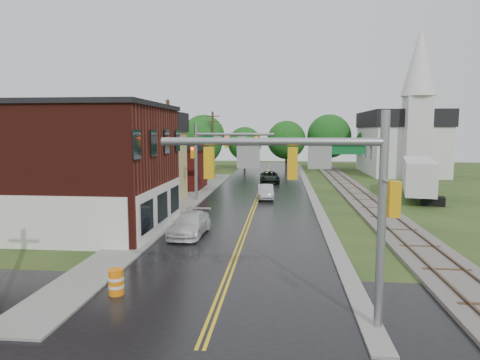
# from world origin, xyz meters

# --- Properties ---
(ground) EXTENTS (160.00, 160.00, 0.00)m
(ground) POSITION_xyz_m (0.00, 0.00, 0.00)
(ground) COLOR #243D17
(ground) RESTS_ON ground
(main_road) EXTENTS (10.00, 90.00, 0.02)m
(main_road) POSITION_xyz_m (0.00, 30.00, 0.00)
(main_road) COLOR black
(main_road) RESTS_ON ground
(cross_road) EXTENTS (60.00, 9.00, 0.02)m
(cross_road) POSITION_xyz_m (0.00, 2.00, 0.00)
(cross_road) COLOR black
(cross_road) RESTS_ON ground
(curb_right) EXTENTS (0.80, 70.00, 0.12)m
(curb_right) POSITION_xyz_m (5.40, 35.00, 0.00)
(curb_right) COLOR gray
(curb_right) RESTS_ON ground
(sidewalk_left) EXTENTS (2.40, 50.00, 0.12)m
(sidewalk_left) POSITION_xyz_m (-6.20, 25.00, 0.00)
(sidewalk_left) COLOR gray
(sidewalk_left) RESTS_ON ground
(brick_building) EXTENTS (14.30, 10.30, 8.30)m
(brick_building) POSITION_xyz_m (-12.48, 15.00, 4.15)
(brick_building) COLOR #46150F
(brick_building) RESTS_ON ground
(yellow_house) EXTENTS (8.00, 7.00, 6.40)m
(yellow_house) POSITION_xyz_m (-11.00, 26.00, 3.20)
(yellow_house) COLOR tan
(yellow_house) RESTS_ON ground
(darkred_building) EXTENTS (7.00, 6.00, 4.40)m
(darkred_building) POSITION_xyz_m (-10.00, 35.00, 2.20)
(darkred_building) COLOR #3F0F0C
(darkred_building) RESTS_ON ground
(church) EXTENTS (10.40, 18.40, 20.00)m
(church) POSITION_xyz_m (20.00, 53.74, 5.83)
(church) COLOR silver
(church) RESTS_ON ground
(railroad) EXTENTS (3.20, 80.00, 0.30)m
(railroad) POSITION_xyz_m (10.00, 35.00, 0.11)
(railroad) COLOR #59544C
(railroad) RESTS_ON ground
(traffic_signal_near) EXTENTS (7.34, 0.30, 7.20)m
(traffic_signal_near) POSITION_xyz_m (3.47, 2.00, 4.97)
(traffic_signal_near) COLOR gray
(traffic_signal_near) RESTS_ON ground
(traffic_signal_far) EXTENTS (7.34, 0.43, 7.20)m
(traffic_signal_far) POSITION_xyz_m (-3.47, 27.00, 4.97)
(traffic_signal_far) COLOR gray
(traffic_signal_far) RESTS_ON ground
(utility_pole_b) EXTENTS (1.80, 0.28, 9.00)m
(utility_pole_b) POSITION_xyz_m (-6.80, 22.00, 4.72)
(utility_pole_b) COLOR #382616
(utility_pole_b) RESTS_ON ground
(utility_pole_c) EXTENTS (1.80, 0.28, 9.00)m
(utility_pole_c) POSITION_xyz_m (-6.80, 44.00, 4.72)
(utility_pole_c) COLOR #382616
(utility_pole_c) RESTS_ON ground
(tree_left_a) EXTENTS (6.80, 6.80, 8.67)m
(tree_left_a) POSITION_xyz_m (-19.85, 21.90, 5.11)
(tree_left_a) COLOR black
(tree_left_a) RESTS_ON ground
(tree_left_b) EXTENTS (7.60, 7.60, 9.69)m
(tree_left_b) POSITION_xyz_m (-17.85, 31.90, 5.72)
(tree_left_b) COLOR black
(tree_left_b) RESTS_ON ground
(tree_left_c) EXTENTS (6.00, 6.00, 7.65)m
(tree_left_c) POSITION_xyz_m (-13.85, 39.90, 4.51)
(tree_left_c) COLOR black
(tree_left_c) RESTS_ON ground
(tree_left_e) EXTENTS (6.40, 6.40, 8.16)m
(tree_left_e) POSITION_xyz_m (-8.85, 45.90, 4.81)
(tree_left_e) COLOR black
(tree_left_e) RESTS_ON ground
(suv_dark) EXTENTS (2.70, 5.22, 1.41)m
(suv_dark) POSITION_xyz_m (0.80, 41.57, 0.70)
(suv_dark) COLOR black
(suv_dark) RESTS_ON ground
(sedan_silver) EXTENTS (1.78, 4.25, 1.37)m
(sedan_silver) POSITION_xyz_m (0.80, 28.67, 0.68)
(sedan_silver) COLOR #AAABAF
(sedan_silver) RESTS_ON ground
(pickup_white) EXTENTS (2.22, 4.94, 1.41)m
(pickup_white) POSITION_xyz_m (-3.34, 13.93, 0.70)
(pickup_white) COLOR silver
(pickup_white) RESTS_ON ground
(semi_trailer) EXTENTS (5.30, 12.11, 3.76)m
(semi_trailer) POSITION_xyz_m (15.55, 30.93, 2.24)
(semi_trailer) COLOR black
(semi_trailer) RESTS_ON ground
(construction_barrel) EXTENTS (0.63, 0.63, 1.06)m
(construction_barrel) POSITION_xyz_m (-4.17, 4.00, 0.53)
(construction_barrel) COLOR orange
(construction_barrel) RESTS_ON ground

